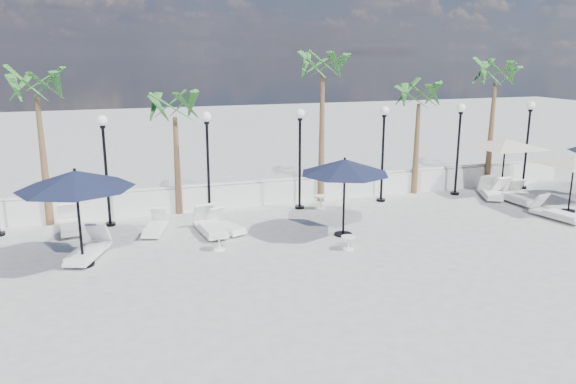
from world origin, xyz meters
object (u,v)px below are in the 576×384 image
object	(u,v)px
lounger_3	(225,226)
parasol_navy_mid	(345,167)
parasol_cream_sq_a	(506,139)
lounger_7	(514,196)
lounger_0	(155,227)
lounger_4	(210,226)
parasol_navy_left	(75,180)
lounger_6	(524,195)
lounger_2	(69,224)
lounger_5	(490,192)
lounger_1	(89,250)
lounger_8	(556,213)
parasol_cream_sq_b	(575,156)

from	to	relation	value
lounger_3	parasol_navy_mid	xyz separation A→B (m)	(3.62, -1.58, 2.08)
lounger_3	parasol_cream_sq_a	xyz separation A→B (m)	(12.39, 1.57, 2.10)
lounger_7	parasol_navy_mid	world-z (taller)	parasol_navy_mid
lounger_7	parasol_navy_mid	xyz separation A→B (m)	(-8.22, -1.68, 2.03)
parasol_cream_sq_a	lounger_7	bearing A→B (deg)	-110.52
lounger_0	parasol_cream_sq_a	distance (m)	14.80
lounger_4	lounger_3	bearing A→B (deg)	-0.89
parasol_navy_mid	parasol_navy_left	bearing A→B (deg)	-178.68
lounger_6	parasol_navy_mid	world-z (taller)	parasol_navy_mid
lounger_2	lounger_5	world-z (taller)	lounger_2
lounger_0	lounger_7	world-z (taller)	lounger_7
lounger_6	parasol_navy_mid	xyz separation A→B (m)	(-8.80, -1.79, 2.07)
lounger_1	lounger_2	world-z (taller)	lounger_1
lounger_2	parasol_cream_sq_a	world-z (taller)	parasol_cream_sq_a
parasol_navy_left	lounger_3	bearing A→B (deg)	21.55
lounger_1	lounger_5	world-z (taller)	lounger_1
lounger_5	lounger_8	distance (m)	3.39
lounger_5	lounger_0	bearing A→B (deg)	-153.23
lounger_2	lounger_3	distance (m)	5.25
lounger_0	lounger_6	size ratio (longest dim) A/B	0.97
lounger_2	lounger_6	bearing A→B (deg)	-11.46
lounger_3	lounger_7	world-z (taller)	lounger_7
lounger_8	parasol_navy_mid	xyz separation A→B (m)	(-8.03, 0.77, 2.06)
lounger_2	lounger_8	bearing A→B (deg)	-20.24
lounger_0	parasol_cream_sq_a	bearing A→B (deg)	20.82
lounger_5	lounger_7	xyz separation A→B (m)	(0.43, -0.94, 0.02)
lounger_4	lounger_6	size ratio (longest dim) A/B	1.12
lounger_8	lounger_3	bearing A→B (deg)	157.30
parasol_navy_mid	lounger_7	bearing A→B (deg)	11.55
lounger_5	parasol_navy_mid	bearing A→B (deg)	-136.41
lounger_2	lounger_8	size ratio (longest dim) A/B	1.01
lounger_8	lounger_5	bearing A→B (deg)	82.90
lounger_2	parasol_navy_mid	xyz separation A→B (m)	(8.59, -3.26, 2.05)
lounger_6	parasol_cream_sq_b	bearing A→B (deg)	-61.88
lounger_1	lounger_2	distance (m)	2.98
parasol_cream_sq_b	lounger_7	bearing A→B (deg)	120.99
lounger_3	lounger_6	xyz separation A→B (m)	(12.42, 0.21, 0.01)
lounger_0	parasol_cream_sq_a	world-z (taller)	parasol_cream_sq_a
lounger_2	lounger_6	size ratio (longest dim) A/B	1.08
lounger_4	lounger_0	bearing A→B (deg)	152.79
parasol_navy_left	lounger_4	bearing A→B (deg)	23.54
lounger_2	lounger_4	bearing A→B (deg)	-27.88
lounger_7	parasol_navy_mid	size ratio (longest dim) A/B	0.75
lounger_3	lounger_5	bearing A→B (deg)	-16.67
lounger_2	lounger_5	distance (m)	16.39
lounger_2	parasol_cream_sq_a	size ratio (longest dim) A/B	0.40
lounger_3	parasol_cream_sq_b	xyz separation A→B (m)	(12.89, -1.65, 1.92)
parasol_navy_mid	lounger_1	bearing A→B (deg)	177.47
lounger_3	lounger_7	size ratio (longest dim) A/B	0.83
parasol_navy_left	parasol_cream_sq_a	size ratio (longest dim) A/B	0.62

